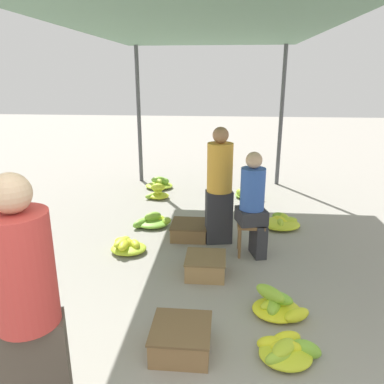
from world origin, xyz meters
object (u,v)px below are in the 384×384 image
crate_mid (206,266)px  banana_pile_right_2 (277,305)px  shopper_walking_mid (220,185)px  banana_pile_left_3 (160,184)px  vendor_seated (254,203)px  stool (251,229)px  banana_pile_left_1 (158,193)px  banana_pile_right_1 (286,350)px  banana_pile_right_3 (250,193)px  banana_pile_right_0 (281,222)px  vendor_foreground (28,308)px  banana_pile_left_2 (127,246)px  crate_near (189,230)px  crate_far (181,339)px  banana_pile_left_0 (153,222)px

crate_mid → banana_pile_right_2: bearing=-42.4°
shopper_walking_mid → banana_pile_right_2: bearing=-69.0°
banana_pile_left_3 → banana_pile_right_2: banana_pile_right_2 is taller
vendor_seated → banana_pile_right_2: size_ratio=2.40×
stool → banana_pile_left_1: bearing=126.3°
banana_pile_right_1 → shopper_walking_mid: bearing=105.5°
banana_pile_left_1 → banana_pile_right_3: (1.71, 0.16, -0.02)m
banana_pile_right_0 → banana_pile_right_2: (-0.34, -2.24, 0.04)m
vendor_foreground → banana_pile_left_2: bearing=92.5°
stool → banana_pile_right_3: bearing=86.9°
crate_mid → shopper_walking_mid: (0.13, 0.90, 0.70)m
crate_near → vendor_seated: bearing=-28.3°
stool → crate_far: (-0.67, -1.84, -0.23)m
crate_near → crate_far: bearing=-86.2°
shopper_walking_mid → crate_far: bearing=-96.8°
banana_pile_left_0 → banana_pile_right_0: banana_pile_left_0 is taller
banana_pile_left_1 → banana_pile_right_1: (1.77, -3.99, -0.04)m
crate_mid → banana_pile_left_3: bearing=108.4°
banana_pile_left_0 → crate_mid: (0.89, -1.39, 0.05)m
vendor_seated → crate_near: size_ratio=2.63×
vendor_foreground → shopper_walking_mid: bearing=70.0°
vendor_seated → banana_pile_left_3: bearing=121.0°
vendor_foreground → stool: 3.05m
banana_pile_right_1 → banana_pile_right_3: 4.14m
vendor_seated → banana_pile_left_1: size_ratio=2.95×
banana_pile_left_0 → banana_pile_right_3: banana_pile_right_3 is taller
vendor_seated → banana_pile_right_1: vendor_seated is taller
stool → crate_mid: bearing=-132.7°
vendor_foreground → stool: size_ratio=3.97×
banana_pile_left_2 → shopper_walking_mid: shopper_walking_mid is taller
banana_pile_right_0 → crate_near: (-1.36, -0.55, 0.05)m
shopper_walking_mid → crate_near: bearing=163.3°
shopper_walking_mid → banana_pile_left_0: bearing=154.2°
vendor_foreground → banana_pile_right_3: 5.24m
banana_pile_right_0 → banana_pile_right_3: (-0.41, 1.31, 0.03)m
vendor_foreground → banana_pile_left_3: vendor_foreground is taller
banana_pile_right_2 → crate_far: (-0.86, -0.60, 0.02)m
banana_pile_left_2 → banana_pile_right_2: 2.12m
banana_pile_right_1 → crate_mid: (-0.72, 1.26, 0.05)m
banana_pile_left_2 → banana_pile_right_1: banana_pile_left_2 is taller
banana_pile_left_1 → banana_pile_right_1: bearing=-66.0°
stool → banana_pile_left_0: bearing=150.2°
stool → crate_far: 1.97m
banana_pile_left_1 → banana_pile_right_3: banana_pile_right_3 is taller
banana_pile_right_0 → shopper_walking_mid: size_ratio=0.39×
stool → shopper_walking_mid: size_ratio=0.27×
vendor_seated → crate_near: vendor_seated is taller
banana_pile_left_3 → crate_mid: 3.54m
banana_pile_left_0 → banana_pile_right_1: banana_pile_left_0 is taller
banana_pile_left_0 → banana_pile_right_0: (1.96, 0.18, -0.01)m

